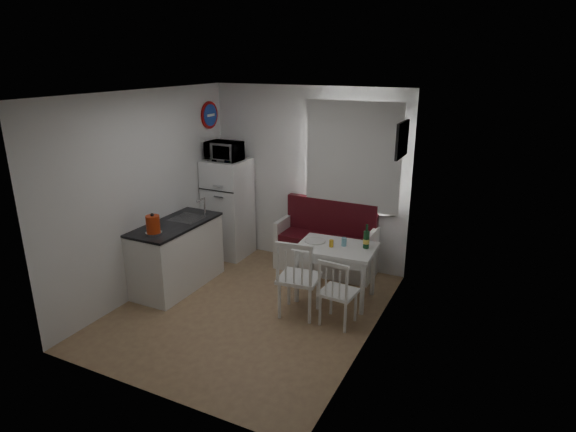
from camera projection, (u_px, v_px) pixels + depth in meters
The scene contains 22 objects.
floor at pixel (250, 309), 5.95m from camera, with size 3.00×3.50×0.02m, color #96704F.
ceiling at pixel (244, 93), 5.13m from camera, with size 3.00×3.50×0.02m, color white.
wall_back at pixel (308, 177), 7.03m from camera, with size 3.00×0.02×2.60m, color white.
wall_front at pixel (141, 265), 4.05m from camera, with size 3.00×0.02×2.60m, color white.
wall_left at pixel (146, 194), 6.16m from camera, with size 0.02×3.50×2.60m, color white.
wall_right at pixel (373, 229), 4.91m from camera, with size 0.02×3.50×2.60m, color white.
window at pixel (354, 160), 6.61m from camera, with size 1.22×0.06×1.47m, color white.
curtain at pixel (353, 157), 6.54m from camera, with size 1.35×0.02×1.50m, color white.
kitchen_counter at pixel (177, 254), 6.44m from camera, with size 0.62×1.32×1.16m.
wall_sign at pixel (210, 115), 7.12m from camera, with size 0.40×0.40×0.03m, color #1B3FA3.
picture_frame at pixel (402, 140), 5.63m from camera, with size 0.04×0.52×0.42m, color black.
bench at pixel (326, 248), 6.96m from camera, with size 1.43×0.55×1.03m.
dining_table at pixel (336, 252), 6.04m from camera, with size 1.00×0.73×0.72m.
chair_left at pixel (295, 271), 5.58m from camera, with size 0.51×0.49×0.53m.
chair_right at pixel (336, 286), 5.41m from camera, with size 0.42×0.40×0.45m.
fridge at pixel (228, 208), 7.39m from camera, with size 0.61×0.61×1.51m, color white.
microwave at pixel (224, 151), 7.07m from camera, with size 0.50×0.34×0.28m, color white.
kettle at pixel (153, 225), 5.84m from camera, with size 0.20×0.20×0.27m, color #BD320F.
wine_bottle at pixel (366, 236), 5.90m from camera, with size 0.08×0.08×0.31m, color #154321, non-canonical shape.
drinking_glass_orange at pixel (331, 243), 5.98m from camera, with size 0.05×0.05×0.09m, color gold.
drinking_glass_blue at pixel (344, 242), 6.00m from camera, with size 0.06×0.06×0.11m, color #75B3C7.
plate at pixel (315, 241), 6.15m from camera, with size 0.26×0.26×0.02m, color white.
Camera 1 is at (2.75, -4.54, 2.97)m, focal length 30.00 mm.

